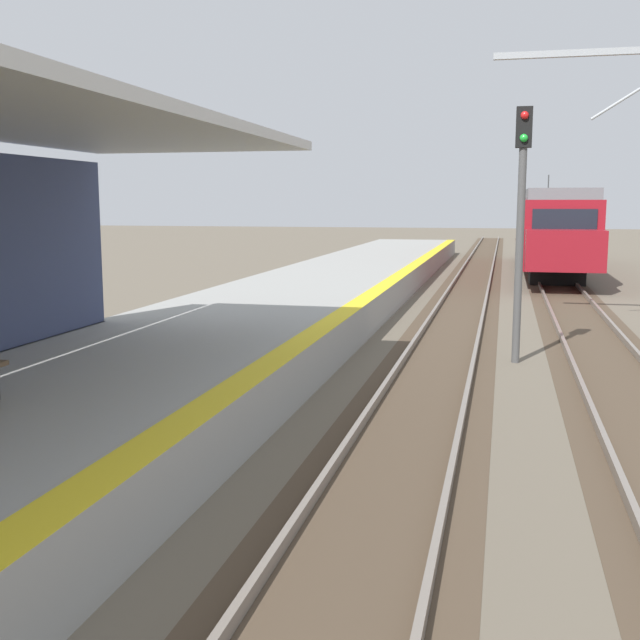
{
  "coord_description": "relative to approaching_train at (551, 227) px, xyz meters",
  "views": [
    {
      "loc": [
        3.15,
        3.9,
        3.3
      ],
      "look_at": [
        1.32,
        11.68,
        2.1
      ],
      "focal_mm": 43.83,
      "sensor_mm": 36.0,
      "label": 1
    }
  ],
  "objects": [
    {
      "name": "station_platform",
      "position": [
        -7.8,
        -27.0,
        -1.73
      ],
      "size": [
        5.0,
        80.0,
        0.91
      ],
      "color": "#999993",
      "rests_on": "ground"
    },
    {
      "name": "track_pair_middle",
      "position": [
        -0.0,
        -23.0,
        -2.13
      ],
      "size": [
        2.34,
        120.0,
        0.16
      ],
      "color": "#4C3D2D",
      "rests_on": "ground"
    },
    {
      "name": "track_pair_nearest_platform",
      "position": [
        -3.4,
        -23.0,
        -2.13
      ],
      "size": [
        2.34,
        120.0,
        0.16
      ],
      "color": "#4C3D2D",
      "rests_on": "ground"
    },
    {
      "name": "rail_signal_post",
      "position": [
        -1.84,
        -22.6,
        1.02
      ],
      "size": [
        0.32,
        0.34,
        5.2
      ],
      "color": "#4C4C4C",
      "rests_on": "ground"
    },
    {
      "name": "approaching_train",
      "position": [
        0.0,
        0.0,
        0.0
      ],
      "size": [
        2.93,
        19.6,
        4.76
      ],
      "color": "maroon",
      "rests_on": "ground"
    }
  ]
}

